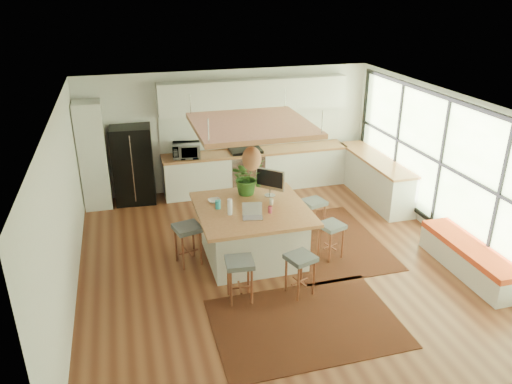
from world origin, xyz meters
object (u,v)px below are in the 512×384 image
object	(u,v)px
island_plant	(247,180)
laptop	(253,211)
stool_left_side	(188,245)
microwave	(186,149)
stool_right_front	(331,239)
stool_right_back	(313,214)
stool_near_right	(300,273)
stool_near_left	(240,279)
island	(252,232)
monitor	(270,182)
fridge	(133,161)

from	to	relation	value
island_plant	laptop	bearing A→B (deg)	-99.27
stool_left_side	microwave	distance (m)	2.95
stool_right_front	island_plant	distance (m)	1.79
stool_right_back	stool_left_side	world-z (taller)	stool_left_side
stool_left_side	stool_right_back	bearing A→B (deg)	12.05
stool_right_front	stool_near_right	bearing A→B (deg)	-135.15
microwave	island_plant	distance (m)	2.39
stool_near_left	island_plant	world-z (taller)	island_plant
island_plant	island	bearing A→B (deg)	-96.48
island	microwave	world-z (taller)	microwave
stool_near_right	stool_left_side	xyz separation A→B (m)	(-1.51, 1.34, 0.00)
stool_left_side	monitor	world-z (taller)	monitor
stool_right_front	monitor	distance (m)	1.44
monitor	island	bearing A→B (deg)	-95.28
stool_left_side	island_plant	xyz separation A→B (m)	(1.17, 0.55, 0.83)
stool_near_right	stool_right_back	xyz separation A→B (m)	(0.96, 1.86, 0.00)
stool_near_left	stool_right_front	distance (m)	1.98
stool_near_left	stool_right_front	size ratio (longest dim) A/B	1.07
stool_near_left	monitor	distance (m)	2.04
stool_right_back	island_plant	size ratio (longest dim) A/B	1.00
island	stool_near_left	world-z (taller)	island
stool_near_left	stool_near_right	size ratio (longest dim) A/B	1.03
stool_right_front	stool_left_side	xyz separation A→B (m)	(-2.40, 0.45, 0.00)
laptop	stool_near_right	bearing A→B (deg)	-49.63
stool_near_left	stool_right_front	xyz separation A→B (m)	(1.81, 0.80, 0.00)
laptop	monitor	bearing A→B (deg)	67.05
stool_near_left	island_plant	distance (m)	2.07
fridge	island_plant	xyz separation A→B (m)	(1.90, -2.34, 0.26)
island	stool_right_back	bearing A→B (deg)	22.68
stool_right_front	monitor	size ratio (longest dim) A/B	1.17
fridge	stool_right_back	distance (m)	4.02
fridge	monitor	xyz separation A→B (m)	(2.26, -2.55, 0.26)
stool_right_back	microwave	world-z (taller)	microwave
stool_near_right	laptop	distance (m)	1.24
laptop	island_plant	xyz separation A→B (m)	(0.16, 0.99, 0.13)
stool_near_right	stool_left_side	world-z (taller)	stool_left_side
stool_near_left	stool_left_side	world-z (taller)	stool_left_side
stool_right_front	monitor	world-z (taller)	monitor
stool_right_front	fridge	bearing A→B (deg)	133.08
island_plant	stool_right_front	bearing A→B (deg)	-39.23
monitor	island_plant	bearing A→B (deg)	-167.05
stool_near_left	microwave	world-z (taller)	microwave
stool_right_back	stool_right_front	bearing A→B (deg)	-94.07
microwave	stool_left_side	bearing A→B (deg)	-91.03
fridge	stool_near_right	size ratio (longest dim) A/B	2.53
monitor	microwave	size ratio (longest dim) A/B	0.94
stool_near_right	microwave	size ratio (longest dim) A/B	1.14
fridge	monitor	size ratio (longest dim) A/B	3.05
laptop	monitor	xyz separation A→B (m)	(0.53, 0.78, 0.14)
island	island_plant	size ratio (longest dim) A/B	2.86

